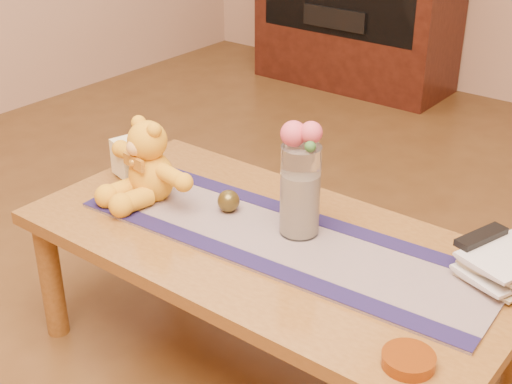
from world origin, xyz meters
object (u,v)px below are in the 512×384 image
Objects in this scene: teddy_bear at (150,161)px; glass_vase at (300,191)px; bronze_ball at (229,201)px; amber_dish at (408,360)px; book_bottom at (480,260)px; pillar_candle at (131,157)px; tv_remote at (481,237)px.

glass_vase reaches higher than teddy_bear.
bronze_ball is 0.57× the size of amber_dish.
book_bottom is at bearing 20.15° from glass_vase.
glass_vase is at bearing 2.14° from pillar_candle.
book_bottom is 0.08m from tv_remote.
glass_vase is 1.17× the size of book_bottom.
book_bottom is (0.46, 0.17, -0.13)m from glass_vase.
amber_dish is at bearing -31.67° from glass_vase.
glass_vase is (0.48, 0.09, 0.01)m from teddy_bear.
tv_remote reaches higher than book_bottom.
pillar_candle is 0.52× the size of book_bottom.
book_bottom is 1.93× the size of amber_dish.
bronze_ball reaches higher than amber_dish.
bronze_ball is at bearing -173.52° from glass_vase.
pillar_candle is at bearing -156.03° from book_bottom.
teddy_bear is at bearing -168.86° from glass_vase.
bronze_ball reaches higher than book_bottom.
teddy_bear is 0.27m from bronze_ball.
book_bottom is (1.10, 0.19, -0.06)m from pillar_candle.
amber_dish is (0.98, -0.21, -0.11)m from teddy_bear.
tv_remote is (0.69, 0.19, 0.04)m from bronze_ball.
book_bottom is 0.47m from amber_dish.
teddy_bear reaches higher than bronze_ball.
teddy_bear is at bearing 167.82° from amber_dish.
bronze_ball is 0.71m from tv_remote.
glass_vase is 0.48m from tv_remote.
amber_dish is at bearing -20.93° from bronze_ball.
pillar_candle is 1.77× the size of bronze_ball.
amber_dish is (0.04, -0.47, 0.00)m from book_bottom.
tv_remote is (0.46, 0.16, -0.05)m from glass_vase.
pillar_candle is 1.01× the size of amber_dish.
glass_vase reaches higher than pillar_candle.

